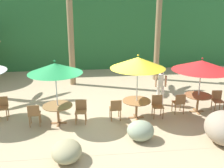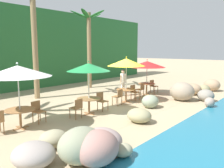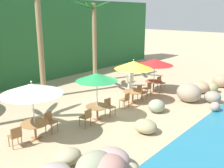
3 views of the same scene
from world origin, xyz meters
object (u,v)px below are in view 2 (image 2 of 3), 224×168
umbrella_white (18,71)px  chair_green_seaward (101,100)px  chair_red_seaward (153,85)px  chair_yellow_inland (118,96)px  palm_tree_third (89,39)px  waiter_in_white (123,81)px  chair_white_seaward (38,110)px  dining_table_yellow (126,91)px  palm_tree_second (34,20)px  umbrella_green (89,67)px  chair_red_inland (141,89)px  dining_table_white (20,113)px  dining_table_green (89,101)px  dining_table_red (147,85)px  umbrella_red (147,64)px  chair_green_inland (77,107)px  chair_yellow_seaward (134,91)px  umbrella_yellow (126,62)px

umbrella_white → chair_green_seaward: umbrella_white is taller
chair_green_seaward → chair_red_seaward: same height
chair_yellow_inland → palm_tree_third: size_ratio=0.15×
waiter_in_white → umbrella_white: bearing=-173.5°
chair_white_seaward → dining_table_yellow: size_ratio=0.79×
palm_tree_second → waiter_in_white: palm_tree_second is taller
umbrella_green → dining_table_yellow: umbrella_green is taller
umbrella_green → chair_red_inland: umbrella_green is taller
dining_table_white → palm_tree_third: palm_tree_third is taller
chair_white_seaward → chair_green_seaward: 3.13m
dining_table_green → chair_green_seaward: bearing=1.4°
chair_white_seaward → chair_green_seaward: size_ratio=1.00×
chair_red_seaward → chair_green_seaward: bearing=-175.6°
chair_red_seaward → palm_tree_second: (-6.11, 4.46, 4.11)m
waiter_in_white → palm_tree_third: bearing=77.0°
chair_yellow_inland → dining_table_white: bearing=174.3°
umbrella_green → dining_table_red: size_ratio=2.23×
dining_table_yellow → palm_tree_third: palm_tree_third is taller
chair_yellow_inland → palm_tree_second: palm_tree_second is taller
chair_yellow_inland → dining_table_red: chair_yellow_inland is taller
chair_yellow_inland → umbrella_red: bearing=7.0°
chair_white_seaward → umbrella_red: (7.87, -0.27, 1.49)m
chair_green_seaward → dining_table_red: chair_green_seaward is taller
chair_green_inland → palm_tree_third: size_ratio=0.15×
dining_table_red → chair_green_inland: bearing=-174.9°
chair_green_seaward → palm_tree_second: 6.41m
dining_table_yellow → chair_red_inland: size_ratio=1.26×
dining_table_yellow → chair_yellow_seaward: chair_yellow_seaward is taller
umbrella_white → chair_green_seaward: (3.89, -0.52, -1.65)m
chair_yellow_seaward → palm_tree_second: size_ratio=0.13×
dining_table_white → chair_red_seaward: chair_red_seaward is taller
chair_yellow_inland → chair_red_inland: 2.67m
chair_red_seaward → umbrella_red: bearing=-179.2°
dining_table_green → chair_red_seaward: bearing=4.0°
umbrella_yellow → chair_red_inland: umbrella_yellow is taller
dining_table_red → palm_tree_third: bearing=94.8°
chair_green_seaward → chair_yellow_seaward: same height
chair_green_inland → chair_green_seaward: bearing=5.4°
dining_table_red → chair_yellow_inland: bearing=-173.0°
umbrella_white → waiter_in_white: (7.38, 0.84, -1.18)m
dining_table_green → waiter_in_white: (4.34, 1.38, 0.37)m
waiter_in_white → dining_table_white: bearing=-173.5°
dining_table_white → chair_red_inland: chair_red_inland is taller
chair_white_seaward → umbrella_red: 8.02m
chair_yellow_inland → umbrella_white: bearing=174.3°
chair_red_inland → umbrella_white: bearing=178.5°
chair_red_inland → umbrella_red: bearing=7.5°
chair_green_seaward → palm_tree_second: bearing=95.2°
dining_table_yellow → palm_tree_third: 6.48m
umbrella_white → chair_red_inland: (7.86, -0.20, -1.65)m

